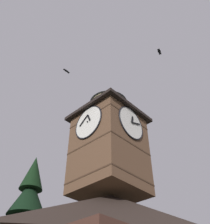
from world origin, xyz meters
TOP-DOWN VIEW (x-y plane):
  - clock_tower at (-1.68, -2.63)m, footprint 4.82×4.82m
  - flying_bird_high at (1.39, -4.70)m, footprint 0.63×0.21m
  - flying_bird_low at (-3.69, 1.67)m, footprint 0.70×0.40m

SIDE VIEW (x-z plane):
  - clock_tower at x=-1.68m, z-range 7.66..16.96m
  - flying_bird_high at x=1.39m, z-range 18.94..19.06m
  - flying_bird_low at x=-3.69m, z-range 20.72..20.88m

